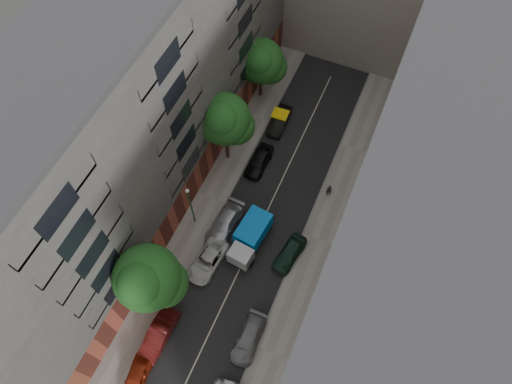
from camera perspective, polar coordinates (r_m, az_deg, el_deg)
The scene contains 20 objects.
ground at distance 43.22m, azimuth 0.95°, elevation -3.35°, with size 120.00×120.00×0.00m, color #4C4C49.
road_surface at distance 43.22m, azimuth 0.95°, elevation -3.34°, with size 8.00×44.00×0.02m, color black.
sidewalk_left at distance 44.38m, azimuth -5.60°, elevation -0.76°, with size 3.00×44.00×0.15m, color gray.
sidewalk_right at distance 42.61m, azimuth 7.82°, elevation -5.90°, with size 3.00×44.00×0.15m, color gray.
building_left at distance 38.34m, azimuth -14.36°, elevation 9.37°, with size 8.00×44.00×20.00m, color #444240.
building_right at distance 34.09m, azimuth 18.51°, elevation -2.24°, with size 8.00×44.00×20.00m, color beige.
tarp_truck at distance 40.92m, azimuth -0.77°, elevation -5.69°, with size 2.63×5.50×2.45m.
car_left_0 at distance 39.47m, azimuth -14.73°, elevation -21.52°, with size 1.59×3.95×1.35m, color maroon.
car_left_1 at distance 39.65m, azimuth -12.04°, elevation -16.98°, with size 1.59×4.56×1.50m, color #4E100F.
car_left_2 at distance 41.03m, azimuth -6.06°, elevation -8.56°, with size 2.14×4.64×1.29m, color silver.
car_left_3 at distance 42.31m, azimuth -3.95°, elevation -3.91°, with size 2.01×4.94×1.43m, color #BBBBC0.
car_left_4 at distance 45.64m, azimuth 0.37°, elevation 3.90°, with size 1.72×4.29×1.46m, color black.
car_left_5 at distance 48.77m, azimuth 2.99°, elevation 8.90°, with size 1.48×4.23×1.39m, color black.
car_right_1 at distance 38.88m, azimuth -0.93°, elevation -17.84°, with size 1.81×4.46×1.29m, color slate.
car_right_2 at distance 41.11m, azimuth 4.21°, elevation -7.66°, with size 1.66×4.13×1.41m, color black.
tree_near at distance 34.57m, azimuth -13.33°, elevation -10.71°, with size 5.30×5.02×9.73m.
tree_mid at distance 41.94m, azimuth -3.92°, elevation 8.81°, with size 5.18×4.89×8.71m.
tree_far at distance 48.24m, azimuth 0.67°, elevation 15.80°, with size 5.03×4.72×7.37m.
lamp_post at distance 40.13m, azimuth -8.23°, elevation -1.30°, with size 0.36×0.36×5.83m.
pedestrian at distance 44.20m, azimuth 9.10°, elevation 0.23°, with size 0.55×0.36×1.51m, color black.
Camera 1 is at (7.00, -17.98, 38.68)m, focal length 32.00 mm.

